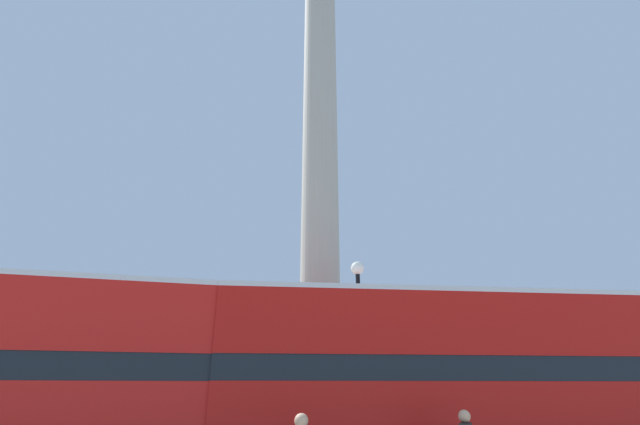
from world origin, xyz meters
name	(u,v)px	position (x,y,z in m)	size (l,w,h in m)	color
monument_column	(320,233)	(0.00, 0.00, 8.08)	(5.33, 5.33, 25.47)	#A39E8E
bus_a	(30,372)	(-7.26, -5.79, 2.41)	(11.57, 3.67, 4.37)	red
bus_b	(432,374)	(1.93, -5.77, 2.40)	(10.57, 3.08, 4.36)	#B7140F
equestrian_statue	(480,395)	(8.99, 5.43, 1.80)	(3.99, 3.01, 6.34)	#A39E8E
street_lamp	(360,343)	(0.71, -3.38, 3.35)	(0.43, 0.43, 5.90)	black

